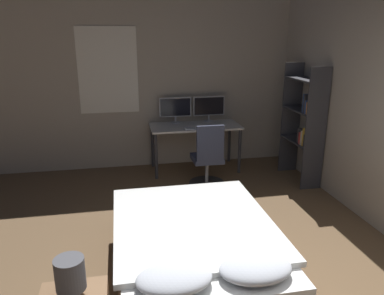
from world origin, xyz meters
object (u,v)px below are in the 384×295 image
bedside_lamp (70,274)px  desk (195,131)px  monitor_left (175,108)px  office_chair (208,163)px  keyboard (198,128)px  computer_mouse (217,127)px  bed (195,250)px  monitor_right (209,107)px  bookshelf (306,121)px

bedside_lamp → desk: bearing=66.1°
monitor_left → office_chair: 1.20m
keyboard → computer_mouse: 0.30m
desk → monitor_left: (-0.28, 0.24, 0.33)m
bed → office_chair: office_chair is taller
bed → monitor_left: monitor_left is taller
bedside_lamp → office_chair: size_ratio=0.30×
monitor_right → monitor_left: bearing=180.0°
computer_mouse → bookshelf: bearing=-26.1°
desk → monitor_left: size_ratio=2.74×
computer_mouse → monitor_right: bearing=92.0°
bed → monitor_right: size_ratio=3.79×
monitor_left → monitor_right: (0.57, 0.00, 0.00)m
monitor_left → monitor_right: same height
computer_mouse → bedside_lamp: bearing=-119.5°
bedside_lamp → computer_mouse: 3.77m
keyboard → bookshelf: bearing=-21.3°
bedside_lamp → monitor_left: monitor_left is taller
bed → keyboard: size_ratio=4.76×
bed → keyboard: bearing=77.5°
monitor_right → bookshelf: (1.20, -1.05, -0.05)m
bedside_lamp → office_chair: 3.23m
monitor_left → monitor_right: size_ratio=1.00×
desk → keyboard: bearing=-90.0°
desk → computer_mouse: computer_mouse is taller
keyboard → bookshelf: bookshelf is taller
desk → keyboard: size_ratio=3.43×
bed → bedside_lamp: bearing=-143.3°
computer_mouse → bed: bearing=-108.8°
bed → computer_mouse: (0.86, 2.54, 0.52)m
monitor_left → office_chair: monitor_left is taller
bed → bookshelf: (2.05, 1.96, 0.69)m
desk → office_chair: office_chair is taller
monitor_left → computer_mouse: bearing=-38.8°
computer_mouse → bookshelf: 1.33m
bed → bedside_lamp: 1.30m
office_chair → bed: bearing=-106.5°
monitor_right → keyboard: 0.59m
monitor_left → office_chair: bearing=-71.5°
office_chair → bookshelf: size_ratio=0.55×
keyboard → monitor_right: bearing=58.9°
monitor_right → keyboard: monitor_right is taller
bed → office_chair: 2.14m
bed → keyboard: keyboard is taller
bookshelf → monitor_right: bearing=138.9°
bed → computer_mouse: size_ratio=28.43×
desk → computer_mouse: size_ratio=20.51×
keyboard → bookshelf: (1.48, -0.58, 0.18)m
bed → office_chair: bearing=73.5°
desk → monitor_right: (0.28, 0.24, 0.33)m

